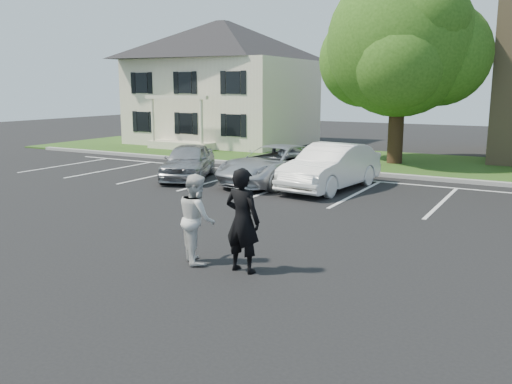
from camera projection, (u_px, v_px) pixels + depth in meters
The scene contains 11 objects.
ground_plane at pixel (233, 257), 11.50m from camera, with size 90.00×90.00×0.00m, color black.
curb at pixel (389, 175), 21.77m from camera, with size 40.00×0.30×0.15m, color gray.
grass_strip at pixel (413, 164), 25.20m from camera, with size 44.00×8.00×0.08m, color #2E4C1D.
stall_lines at pixel (405, 193), 18.50m from camera, with size 34.00×5.36×0.01m.
house at pixel (223, 83), 34.11m from camera, with size 10.30×9.22×7.60m.
tree at pixel (402, 47), 24.35m from camera, with size 7.80×7.20×8.80m.
man_black_suit at pixel (242, 220), 10.45m from camera, with size 0.75×0.49×2.06m, color black.
man_white_shirt at pixel (197, 218), 11.08m from camera, with size 0.89×0.70×1.84m, color silver.
car_silver_west at pixel (188, 161), 21.23m from camera, with size 1.64×4.08×1.39m, color #A2A2A7.
car_silver_minivan at pixel (276, 165), 20.19m from camera, with size 2.38×5.15×1.43m, color #B2B5BA.
car_white_sedan at pixel (331, 167), 19.06m from camera, with size 1.68×4.83×1.59m, color white.
Camera 1 is at (5.81, -9.38, 3.56)m, focal length 38.00 mm.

